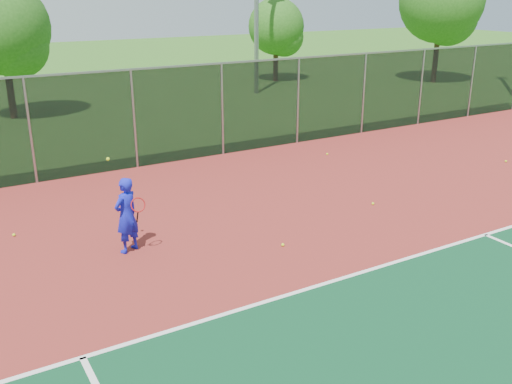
% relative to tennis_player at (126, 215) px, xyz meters
% --- Properties ---
extents(court_apron, '(30.00, 20.00, 0.02)m').
position_rel_tennis_player_xyz_m(court_apron, '(5.19, -4.25, -0.82)').
color(court_apron, maroon).
rests_on(court_apron, ground).
extents(fence_back, '(30.00, 0.06, 3.03)m').
position_rel_tennis_player_xyz_m(fence_back, '(5.19, 5.75, 0.73)').
color(fence_back, black).
rests_on(fence_back, court_apron).
extents(tennis_player, '(0.70, 0.72, 2.07)m').
position_rel_tennis_player_xyz_m(tennis_player, '(0.00, 0.00, 0.00)').
color(tennis_player, '#151CCD').
rests_on(tennis_player, court_apron).
extents(practice_ball_0, '(0.07, 0.07, 0.07)m').
position_rel_tennis_player_xyz_m(practice_ball_0, '(2.93, -1.45, -0.78)').
color(practice_ball_0, '#C7EE1B').
rests_on(practice_ball_0, court_apron).
extents(practice_ball_1, '(0.07, 0.07, 0.07)m').
position_rel_tennis_player_xyz_m(practice_ball_1, '(8.12, 3.85, -0.78)').
color(practice_ball_1, '#C7EE1B').
rests_on(practice_ball_1, court_apron).
extents(practice_ball_2, '(0.07, 0.07, 0.07)m').
position_rel_tennis_player_xyz_m(practice_ball_2, '(-1.99, 2.03, -0.78)').
color(practice_ball_2, '#C7EE1B').
rests_on(practice_ball_2, court_apron).
extents(practice_ball_3, '(0.07, 0.07, 0.07)m').
position_rel_tennis_player_xyz_m(practice_ball_3, '(6.29, -0.51, -0.78)').
color(practice_ball_3, '#C7EE1B').
rests_on(practice_ball_3, court_apron).
extents(practice_ball_4, '(0.07, 0.07, 0.07)m').
position_rel_tennis_player_xyz_m(practice_ball_4, '(12.54, 0.27, -0.78)').
color(practice_ball_4, '#C7EE1B').
rests_on(practice_ball_4, court_apron).
extents(tree_back_left, '(3.92, 3.92, 5.76)m').
position_rel_tennis_player_xyz_m(tree_back_left, '(0.12, 15.35, 2.78)').
color(tree_back_left, '#321F12').
rests_on(tree_back_left, ground).
extents(tree_back_mid, '(3.30, 3.30, 4.84)m').
position_rel_tennis_player_xyz_m(tree_back_mid, '(15.59, 18.74, 2.20)').
color(tree_back_mid, '#321F12').
rests_on(tree_back_mid, ground).
extents(tree_back_right, '(4.82, 4.82, 7.08)m').
position_rel_tennis_player_xyz_m(tree_back_right, '(23.50, 13.51, 3.61)').
color(tree_back_right, '#321F12').
rests_on(tree_back_right, ground).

